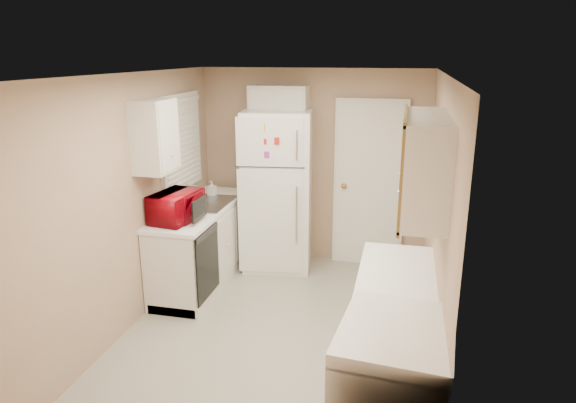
# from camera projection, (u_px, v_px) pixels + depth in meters

# --- Properties ---
(floor) EXTENTS (3.80, 3.80, 0.00)m
(floor) POSITION_uv_depth(u_px,v_px,m) (276.00, 330.00, 4.95)
(floor) COLOR #B2B0A4
(floor) RESTS_ON ground
(ceiling) EXTENTS (3.80, 3.80, 0.00)m
(ceiling) POSITION_uv_depth(u_px,v_px,m) (275.00, 74.00, 4.28)
(ceiling) COLOR white
(ceiling) RESTS_ON floor
(wall_left) EXTENTS (3.80, 3.80, 0.00)m
(wall_left) POSITION_uv_depth(u_px,v_px,m) (134.00, 202.00, 4.91)
(wall_left) COLOR tan
(wall_left) RESTS_ON floor
(wall_right) EXTENTS (3.80, 3.80, 0.00)m
(wall_right) POSITION_uv_depth(u_px,v_px,m) (437.00, 222.00, 4.31)
(wall_right) COLOR tan
(wall_right) RESTS_ON floor
(wall_back) EXTENTS (2.80, 2.80, 0.00)m
(wall_back) POSITION_uv_depth(u_px,v_px,m) (313.00, 167.00, 6.39)
(wall_back) COLOR tan
(wall_back) RESTS_ON floor
(wall_front) EXTENTS (2.80, 2.80, 0.00)m
(wall_front) POSITION_uv_depth(u_px,v_px,m) (191.00, 311.00, 2.83)
(wall_front) COLOR tan
(wall_front) RESTS_ON floor
(left_counter) EXTENTS (0.60, 1.80, 0.90)m
(left_counter) POSITION_uv_depth(u_px,v_px,m) (203.00, 244.00, 5.90)
(left_counter) COLOR silver
(left_counter) RESTS_ON floor
(dishwasher) EXTENTS (0.03, 0.58, 0.72)m
(dishwasher) POSITION_uv_depth(u_px,v_px,m) (207.00, 263.00, 5.27)
(dishwasher) COLOR black
(dishwasher) RESTS_ON floor
(sink) EXTENTS (0.54, 0.74, 0.16)m
(sink) POSITION_uv_depth(u_px,v_px,m) (206.00, 207.00, 5.93)
(sink) COLOR gray
(sink) RESTS_ON left_counter
(microwave) EXTENTS (0.58, 0.38, 0.36)m
(microwave) POSITION_uv_depth(u_px,v_px,m) (176.00, 207.00, 5.26)
(microwave) COLOR #9F0411
(microwave) RESTS_ON left_counter
(soap_bottle) EXTENTS (0.10, 0.11, 0.18)m
(soap_bottle) POSITION_uv_depth(u_px,v_px,m) (212.00, 188.00, 6.21)
(soap_bottle) COLOR white
(soap_bottle) RESTS_ON left_counter
(window_blinds) EXTENTS (0.10, 0.98, 1.08)m
(window_blinds) POSITION_uv_depth(u_px,v_px,m) (181.00, 142.00, 5.78)
(window_blinds) COLOR silver
(window_blinds) RESTS_ON wall_left
(upper_cabinet_left) EXTENTS (0.30, 0.45, 0.70)m
(upper_cabinet_left) POSITION_uv_depth(u_px,v_px,m) (155.00, 136.00, 4.92)
(upper_cabinet_left) COLOR silver
(upper_cabinet_left) RESTS_ON wall_left
(refrigerator) EXTENTS (0.89, 0.87, 1.93)m
(refrigerator) POSITION_uv_depth(u_px,v_px,m) (278.00, 190.00, 6.25)
(refrigerator) COLOR white
(refrigerator) RESTS_ON floor
(cabinet_over_fridge) EXTENTS (0.70, 0.30, 0.40)m
(cabinet_over_fridge) POSITION_uv_depth(u_px,v_px,m) (279.00, 102.00, 6.11)
(cabinet_over_fridge) COLOR silver
(cabinet_over_fridge) RESTS_ON wall_back
(interior_door) EXTENTS (0.86, 0.06, 2.08)m
(interior_door) POSITION_uv_depth(u_px,v_px,m) (369.00, 185.00, 6.25)
(interior_door) COLOR white
(interior_door) RESTS_ON floor
(right_counter) EXTENTS (0.60, 2.00, 0.90)m
(right_counter) POSITION_uv_depth(u_px,v_px,m) (392.00, 348.00, 3.84)
(right_counter) COLOR silver
(right_counter) RESTS_ON floor
(stove) EXTENTS (0.75, 0.89, 1.00)m
(stove) POSITION_uv_depth(u_px,v_px,m) (392.00, 397.00, 3.20)
(stove) COLOR white
(stove) RESTS_ON floor
(upper_cabinet_right) EXTENTS (0.30, 1.20, 0.70)m
(upper_cabinet_right) POSITION_uv_depth(u_px,v_px,m) (425.00, 164.00, 3.71)
(upper_cabinet_right) COLOR silver
(upper_cabinet_right) RESTS_ON wall_right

